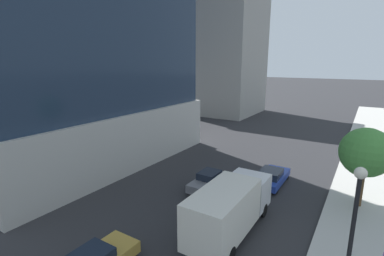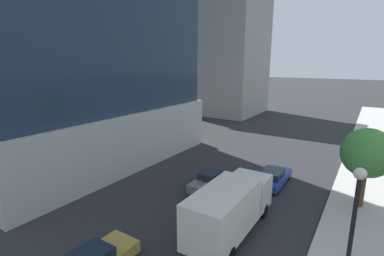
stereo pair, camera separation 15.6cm
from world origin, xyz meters
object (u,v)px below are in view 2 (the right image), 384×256
Objects in this scene: street_lamp at (353,225)px; street_tree at (367,153)px; car_blue at (273,177)px; box_truck at (230,207)px; construction_building at (222,22)px; car_gray at (210,181)px.

street_tree is at bearing 89.06° from street_lamp.
box_truck reaches higher than car_blue.
street_tree is at bearing 50.49° from box_truck.
construction_building is 5.11× the size of box_truck.
street_lamp is at bearing -61.00° from car_blue.
street_tree is (26.66, -30.30, -13.62)m from construction_building.
street_tree is 7.28m from car_blue.
box_truck is (20.25, -38.07, -15.91)m from construction_building.
box_truck is at bearing -129.51° from street_tree.
street_lamp is 1.51× the size of car_gray.
car_blue is at bearing -55.73° from construction_building.
car_gray is at bearing -137.64° from car_blue.
car_blue is at bearing 42.36° from car_gray.
box_truck is (-6.23, 2.90, -2.45)m from street_lamp.
car_blue is at bearing 119.00° from street_lamp.
car_blue is 0.60× the size of box_truck.
construction_building is 50.60m from street_lamp.
street_lamp is 7.30m from box_truck.
construction_building is 40.81m from car_gray.
street_tree reaches higher than car_gray.
street_tree is 10.33m from box_truck.
box_truck is at bearing -61.99° from construction_building.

